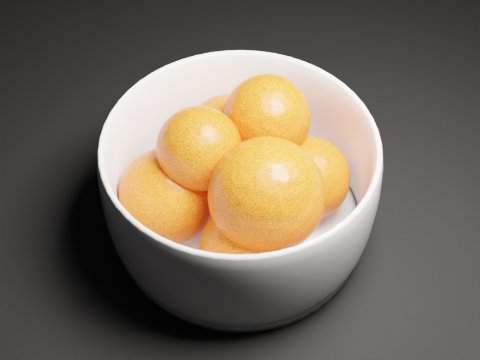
# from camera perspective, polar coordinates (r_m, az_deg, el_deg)

# --- Properties ---
(bowl) EXTENTS (0.24, 0.24, 0.12)m
(bowl) POSITION_cam_1_polar(r_m,az_deg,el_deg) (0.59, 0.00, -0.37)
(bowl) COLOR white
(bowl) RESTS_ON ground
(orange_pile) EXTENTS (0.20, 0.20, 0.14)m
(orange_pile) POSITION_cam_1_polar(r_m,az_deg,el_deg) (0.58, 0.00, 0.09)
(orange_pile) COLOR #FF480C
(orange_pile) RESTS_ON bowl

